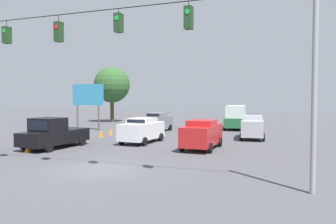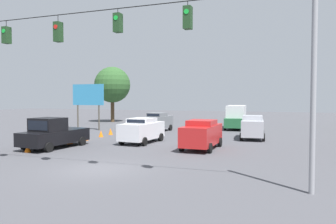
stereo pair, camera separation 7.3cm
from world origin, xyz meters
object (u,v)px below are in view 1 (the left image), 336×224
at_px(sedan_grey_withflow_far, 157,122).
at_px(traffic_cone_third, 70,140).
at_px(sedan_silver_oncoming_far, 252,127).
at_px(traffic_cone_fourth, 86,137).
at_px(traffic_cone_farthest, 110,132).
at_px(overhead_signal_span, 88,61).
at_px(pickup_truck_black_parked_shoulder, 53,134).
at_px(sedan_white_withflow_mid, 142,130).
at_px(traffic_cone_fifth, 101,134).
at_px(box_truck_green_oncoming_deep, 236,117).
at_px(roadside_billboard, 88,97).
at_px(tree_horizon_left, 112,85).
at_px(traffic_cone_nearest, 28,148).
at_px(traffic_cone_second, 48,144).
at_px(sedan_red_crossing_near, 202,134).

bearing_deg(sedan_grey_withflow_far, traffic_cone_third, 76.03).
height_order(sedan_silver_oncoming_far, traffic_cone_fourth, sedan_silver_oncoming_far).
bearing_deg(traffic_cone_farthest, overhead_signal_span, 116.83).
relative_size(pickup_truck_black_parked_shoulder, sedan_white_withflow_mid, 1.15).
bearing_deg(sedan_grey_withflow_far, traffic_cone_farthest, 56.00).
bearing_deg(traffic_cone_fourth, sedan_grey_withflow_far, -107.77).
height_order(pickup_truck_black_parked_shoulder, sedan_silver_oncoming_far, pickup_truck_black_parked_shoulder).
relative_size(traffic_cone_fourth, traffic_cone_fifth, 1.00).
bearing_deg(sedan_grey_withflow_far, box_truck_green_oncoming_deep, -140.91).
bearing_deg(roadside_billboard, box_truck_green_oncoming_deep, -154.65).
bearing_deg(sedan_white_withflow_mid, sedan_grey_withflow_far, -75.52).
bearing_deg(sedan_grey_withflow_far, sedan_white_withflow_mid, 104.48).
bearing_deg(traffic_cone_fifth, tree_horizon_left, -63.12).
distance_m(sedan_white_withflow_mid, sedan_silver_oncoming_far, 9.47).
distance_m(traffic_cone_nearest, traffic_cone_fourth, 6.29).
distance_m(sedan_silver_oncoming_far, traffic_cone_second, 16.30).
relative_size(pickup_truck_black_parked_shoulder, sedan_red_crossing_near, 1.13).
bearing_deg(traffic_cone_fifth, overhead_signal_span, 119.81).
relative_size(overhead_signal_span, traffic_cone_third, 32.25).
bearing_deg(tree_horizon_left, roadside_billboard, 107.29).
bearing_deg(sedan_silver_oncoming_far, traffic_cone_farthest, 6.49).
bearing_deg(sedan_white_withflow_mid, sedan_silver_oncoming_far, -145.06).
bearing_deg(traffic_cone_third, tree_horizon_left, -68.07).
height_order(box_truck_green_oncoming_deep, sedan_white_withflow_mid, box_truck_green_oncoming_deep).
distance_m(sedan_red_crossing_near, traffic_cone_fourth, 10.11).
height_order(sedan_grey_withflow_far, sedan_silver_oncoming_far, sedan_silver_oncoming_far).
bearing_deg(sedan_grey_withflow_far, overhead_signal_span, 102.68).
distance_m(traffic_cone_nearest, traffic_cone_fifth, 8.68).
bearing_deg(traffic_cone_fourth, traffic_cone_farthest, -87.44).
relative_size(box_truck_green_oncoming_deep, traffic_cone_second, 11.73).
bearing_deg(sedan_silver_oncoming_far, sedan_white_withflow_mid, 34.94).
height_order(sedan_red_crossing_near, traffic_cone_third, sedan_red_crossing_near).
distance_m(sedan_white_withflow_mid, traffic_cone_farthest, 6.50).
bearing_deg(traffic_cone_third, traffic_cone_fourth, -87.99).
xyz_separation_m(traffic_cone_nearest, traffic_cone_third, (-0.12, -4.11, 0.00)).
height_order(pickup_truck_black_parked_shoulder, box_truck_green_oncoming_deep, box_truck_green_oncoming_deep).
height_order(traffic_cone_fourth, traffic_cone_fifth, same).
relative_size(sedan_silver_oncoming_far, traffic_cone_third, 7.37).
distance_m(overhead_signal_span, traffic_cone_nearest, 9.19).
distance_m(traffic_cone_fifth, traffic_cone_farthest, 1.86).
xyz_separation_m(traffic_cone_second, traffic_cone_fifth, (-0.05, -6.74, 0.00)).
distance_m(sedan_grey_withflow_far, traffic_cone_nearest, 15.20).
height_order(sedan_grey_withflow_far, traffic_cone_farthest, sedan_grey_withflow_far).
bearing_deg(sedan_white_withflow_mid, tree_horizon_left, -54.21).
bearing_deg(roadside_billboard, overhead_signal_span, 124.21).
distance_m(sedan_red_crossing_near, sedan_grey_withflow_far, 12.11).
height_order(sedan_silver_oncoming_far, traffic_cone_second, sedan_silver_oncoming_far).
relative_size(sedan_red_crossing_near, sedan_silver_oncoming_far, 1.04).
distance_m(overhead_signal_span, box_truck_green_oncoming_deep, 24.81).
bearing_deg(traffic_cone_nearest, overhead_signal_span, 153.23).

